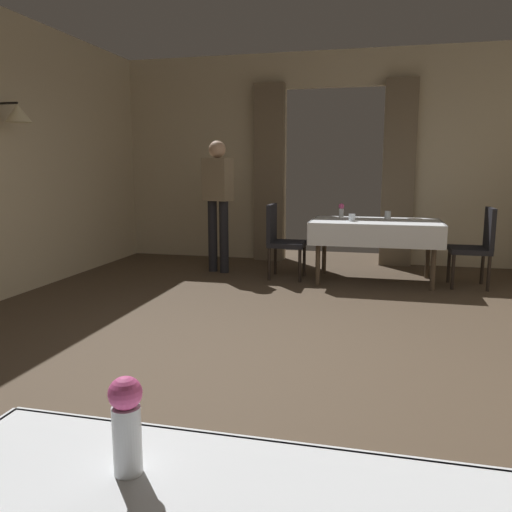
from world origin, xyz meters
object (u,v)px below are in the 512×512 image
Objects in this scene: chair_mid_right at (477,243)px; person_waiter_by_doorway at (218,195)px; glass_mid_c at (352,217)px; plate_mid_d at (415,219)px; chair_mid_left at (281,237)px; flower_vase_near at (126,422)px; glass_mid_b at (388,215)px; flower_vase_mid at (341,210)px; dining_table_mid at (376,228)px.

person_waiter_by_doorway is at bearing 177.25° from chair_mid_right.
glass_mid_c reaches higher than plate_mid_d.
person_waiter_by_doorway is (-0.88, 0.18, 0.51)m from chair_mid_left.
chair_mid_right is at bearing -18.59° from plate_mid_d.
glass_mid_c is at bearing 88.20° from flower_vase_near.
glass_mid_b is 0.33m from plate_mid_d.
chair_mid_right is 1.63m from flower_vase_mid.
glass_mid_b is at bearing 12.30° from chair_mid_left.
chair_mid_left is (-1.15, -0.06, -0.15)m from dining_table_mid.
flower_vase_mid is at bearing 115.01° from glass_mid_c.
flower_vase_mid is at bearing 172.27° from chair_mid_right.
glass_mid_b is (-1.01, 0.26, 0.28)m from chair_mid_right.
glass_mid_b is 0.06× the size of person_waiter_by_doorway.
glass_mid_c is (0.87, -0.09, 0.28)m from chair_mid_left.
chair_mid_right is at bearing -2.75° from person_waiter_by_doorway.
flower_vase_near is 5.79m from person_waiter_by_doorway.
chair_mid_right is at bearing 73.56° from flower_vase_near.
chair_mid_left is 2.30m from chair_mid_right.
glass_mid_b is at bearing 4.13° from flower_vase_mid.
plate_mid_d is (-0.69, 0.23, 0.24)m from chair_mid_right.
plate_mid_d is at bearing 1.81° from person_waiter_by_doorway.
flower_vase_mid is 0.11× the size of person_waiter_by_doorway.
plate_mid_d is 2.51m from person_waiter_by_doorway.
flower_vase_mid is 1.01× the size of plate_mid_d.
glass_mid_b is at bearing 175.76° from plate_mid_d.
flower_vase_mid is at bearing -178.92° from plate_mid_d.
glass_mid_c is at bearing -64.99° from flower_vase_mid.
person_waiter_by_doorway is at bearing -177.28° from glass_mid_b.
flower_vase_near is 1.14× the size of flower_vase_mid.
chair_mid_left is 1.00× the size of chair_mid_right.
chair_mid_left is at bearing -170.96° from plate_mid_d.
plate_mid_d is (0.89, 0.02, -0.09)m from flower_vase_mid.
chair_mid_left is 10.79× the size of glass_mid_c.
flower_vase_near is at bearing -106.44° from chair_mid_right.
flower_vase_mid reaches higher than glass_mid_c.
glass_mid_b is 0.54× the size of plate_mid_d.
flower_vase_near is at bearing -90.15° from flower_vase_mid.
flower_vase_near is (-0.44, -5.45, 0.20)m from dining_table_mid.
flower_vase_near is at bearing -74.09° from person_waiter_by_doorway.
person_waiter_by_doorway is (-2.17, -0.10, 0.22)m from glass_mid_b.
plate_mid_d is (1.62, 0.26, 0.24)m from chair_mid_left.
chair_mid_left reaches higher than glass_mid_b.
flower_vase_near is 5.63m from flower_vase_mid.
flower_vase_mid is 0.36m from glass_mid_c.
glass_mid_b is (0.14, 0.22, 0.14)m from dining_table_mid.
chair_mid_right is 0.77m from plate_mid_d.
glass_mid_b is at bearing 2.72° from person_waiter_by_doorway.
plate_mid_d is (0.91, 5.64, -0.11)m from flower_vase_near.
chair_mid_right is 3.23m from person_waiter_by_doorway.
person_waiter_by_doorway is at bearing 176.68° from dining_table_mid.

